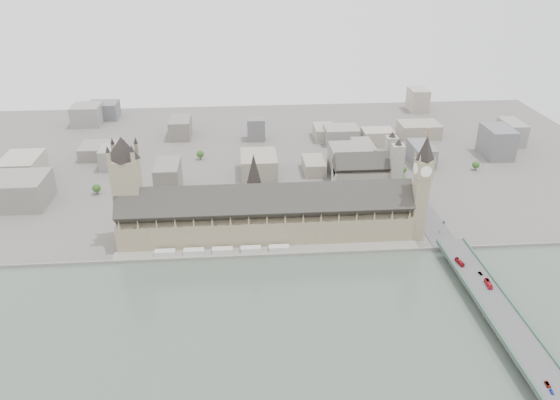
{
  "coord_description": "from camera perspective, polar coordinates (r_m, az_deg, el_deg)",
  "views": [
    {
      "loc": [
        -21.07,
        -420.41,
        255.59
      ],
      "look_at": [
        12.99,
        20.84,
        37.68
      ],
      "focal_mm": 35.0,
      "sensor_mm": 36.0,
      "label": 1
    }
  ],
  "objects": [
    {
      "name": "park_trees",
      "position": [
        540.8,
        -2.75,
        -1.12
      ],
      "size": [
        110.0,
        30.0,
        15.0
      ],
      "primitive_type": null,
      "color": "#284E1B",
      "rests_on": "ground"
    },
    {
      "name": "victoria_tower",
      "position": [
        499.62,
        -15.68,
        1.54
      ],
      "size": [
        30.0,
        30.0,
        100.0
      ],
      "color": "gray",
      "rests_on": "ground"
    },
    {
      "name": "westminster_bridge",
      "position": [
        455.06,
        20.44,
        -9.09
      ],
      "size": [
        25.0,
        325.0,
        10.25
      ],
      "primitive_type": "cube",
      "color": "#474749",
      "rests_on": "ground"
    },
    {
      "name": "red_bus_north",
      "position": [
        474.64,
        18.26,
        -6.17
      ],
      "size": [
        4.34,
        11.93,
        3.25
      ],
      "primitive_type": "imported",
      "rotation": [
        0.0,
        0.0,
        0.14
      ],
      "color": "maroon",
      "rests_on": "westminster_bridge"
    },
    {
      "name": "central_tower",
      "position": [
        488.34,
        -2.74,
        2.31
      ],
      "size": [
        13.0,
        13.0,
        48.0
      ],
      "color": "tan",
      "rests_on": "ground"
    },
    {
      "name": "red_bus_south",
      "position": [
        454.83,
        20.95,
        -8.16
      ],
      "size": [
        4.0,
        12.45,
        3.41
      ],
      "primitive_type": "imported",
      "rotation": [
        0.0,
        0.0,
        -0.09
      ],
      "color": "red",
      "rests_on": "westminster_bridge"
    },
    {
      "name": "car_approach",
      "position": [
        534.04,
        16.76,
        -2.26
      ],
      "size": [
        3.63,
        5.36,
        1.44
      ],
      "primitive_type": "imported",
      "rotation": [
        0.0,
        0.0,
        -0.36
      ],
      "color": "gray",
      "rests_on": "westminster_bridge"
    },
    {
      "name": "car_blue",
      "position": [
        378.52,
        26.52,
        -17.46
      ],
      "size": [
        2.23,
        4.42,
        1.44
      ],
      "primitive_type": "imported",
      "rotation": [
        0.0,
        0.0,
        -0.13
      ],
      "color": "#1929A2",
      "rests_on": "westminster_bridge"
    },
    {
      "name": "river_terrace",
      "position": [
        485.55,
        -1.28,
        -5.42
      ],
      "size": [
        270.0,
        15.0,
        2.0
      ],
      "primitive_type": "cube",
      "color": "slate",
      "rests_on": "ground"
    },
    {
      "name": "city_skyline_inland",
      "position": [
        706.53,
        -2.47,
        6.63
      ],
      "size": [
        720.0,
        360.0,
        38.0
      ],
      "primitive_type": null,
      "color": "gray",
      "rests_on": "ground"
    },
    {
      "name": "westminster_abbey",
      "position": [
        579.83,
        9.13,
        2.44
      ],
      "size": [
        68.0,
        36.0,
        64.0
      ],
      "color": "gray",
      "rests_on": "ground"
    },
    {
      "name": "river_thames",
      "position": [
        361.95,
        0.23,
        -18.71
      ],
      "size": [
        600.0,
        600.0,
        0.0
      ],
      "primitive_type": "plane",
      "color": "#414D45",
      "rests_on": "ground"
    },
    {
      "name": "ground",
      "position": [
        492.46,
        -1.33,
        -5.06
      ],
      "size": [
        900.0,
        900.0,
        0.0
      ],
      "primitive_type": "plane",
      "color": "#595651",
      "rests_on": "ground"
    },
    {
      "name": "car_silver",
      "position": [
        466.9,
        20.21,
        -7.21
      ],
      "size": [
        2.5,
        4.82,
        1.51
      ],
      "primitive_type": "imported",
      "rotation": [
        0.0,
        0.0,
        0.2
      ],
      "color": "gray",
      "rests_on": "westminster_bridge"
    },
    {
      "name": "embankment_wall",
      "position": [
        478.92,
        -1.23,
        -5.83
      ],
      "size": [
        600.0,
        1.5,
        3.0
      ],
      "primitive_type": "cube",
      "color": "slate",
      "rests_on": "ground"
    },
    {
      "name": "terrace_tents",
      "position": [
        484.32,
        -6.03,
        -5.25
      ],
      "size": [
        118.0,
        7.0,
        4.0
      ],
      "color": "silver",
      "rests_on": "river_terrace"
    },
    {
      "name": "bridge_parapets",
      "position": [
        420.24,
        22.94,
        -11.86
      ],
      "size": [
        25.0,
        235.0,
        1.15
      ],
      "primitive_type": null,
      "color": "#315A43",
      "rests_on": "westminster_bridge"
    },
    {
      "name": "palace_of_westminster",
      "position": [
        498.37,
        -1.48,
        -1.65
      ],
      "size": [
        265.0,
        40.73,
        55.44
      ],
      "color": "gray",
      "rests_on": "ground"
    },
    {
      "name": "car_grey",
      "position": [
        382.15,
        26.18,
        -16.9
      ],
      "size": [
        2.87,
        5.48,
        1.47
      ],
      "primitive_type": "imported",
      "rotation": [
        0.0,
        0.0,
        -0.08
      ],
      "color": "gray",
      "rests_on": "westminster_bridge"
    },
    {
      "name": "elizabeth_tower",
      "position": [
        497.84,
        14.62,
        1.95
      ],
      "size": [
        17.0,
        17.0,
        107.5
      ],
      "color": "gray",
      "rests_on": "ground"
    }
  ]
}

